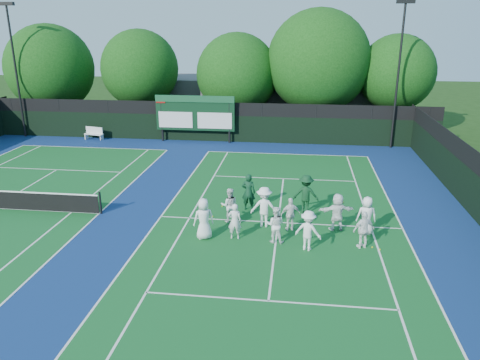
# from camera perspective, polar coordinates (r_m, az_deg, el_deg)

# --- Properties ---
(ground) EXTENTS (120.00, 120.00, 0.00)m
(ground) POSITION_cam_1_polar(r_m,az_deg,el_deg) (20.49, 4.53, -6.32)
(ground) COLOR #17350E
(ground) RESTS_ON ground
(court_apron) EXTENTS (34.00, 32.00, 0.01)m
(court_apron) POSITION_cam_1_polar(r_m,az_deg,el_deg) (22.42, -10.88, -4.35)
(court_apron) COLOR navy
(court_apron) RESTS_ON ground
(near_court) EXTENTS (11.05, 23.85, 0.01)m
(near_court) POSITION_cam_1_polar(r_m,az_deg,el_deg) (21.39, 4.67, -5.18)
(near_court) COLOR #115420
(near_court) RESTS_ON ground
(back_fence) EXTENTS (34.00, 0.08, 3.00)m
(back_fence) POSITION_cam_1_polar(r_m,az_deg,el_deg) (35.97, -3.75, 6.86)
(back_fence) COLOR black
(back_fence) RESTS_ON ground
(scoreboard) EXTENTS (6.00, 0.21, 3.55)m
(scoreboard) POSITION_cam_1_polar(r_m,az_deg,el_deg) (35.62, -5.52, 8.07)
(scoreboard) COLOR black
(scoreboard) RESTS_ON ground
(clubhouse) EXTENTS (18.00, 6.00, 4.00)m
(clubhouse) POSITION_cam_1_polar(r_m,az_deg,el_deg) (43.18, 3.55, 9.69)
(clubhouse) COLOR #515155
(clubhouse) RESTS_ON ground
(light_pole_left) EXTENTS (1.20, 0.30, 10.12)m
(light_pole_left) POSITION_cam_1_polar(r_m,az_deg,el_deg) (40.66, -25.87, 13.50)
(light_pole_left) COLOR black
(light_pole_left) RESTS_ON ground
(light_pole_right) EXTENTS (1.20, 0.30, 10.12)m
(light_pole_right) POSITION_cam_1_polar(r_m,az_deg,el_deg) (35.03, 18.90, 13.80)
(light_pole_right) COLOR black
(light_pole_right) RESTS_ON ground
(bench) EXTENTS (1.61, 0.80, 0.99)m
(bench) POSITION_cam_1_polar(r_m,az_deg,el_deg) (38.30, -17.36, 5.51)
(bench) COLOR silver
(bench) RESTS_ON ground
(tree_a) EXTENTS (7.30, 7.30, 8.68)m
(tree_a) POSITION_cam_1_polar(r_m,az_deg,el_deg) (43.66, -21.90, 12.28)
(tree_a) COLOR black
(tree_a) RESTS_ON ground
(tree_b) EXTENTS (6.34, 6.34, 8.26)m
(tree_b) POSITION_cam_1_polar(r_m,az_deg,el_deg) (40.49, -11.86, 12.92)
(tree_b) COLOR black
(tree_b) RESTS_ON ground
(tree_c) EXTENTS (6.54, 6.54, 8.02)m
(tree_c) POSITION_cam_1_polar(r_m,az_deg,el_deg) (38.69, -0.12, 12.55)
(tree_c) COLOR black
(tree_c) RESTS_ON ground
(tree_d) EXTENTS (8.08, 8.08, 9.84)m
(tree_d) POSITION_cam_1_polar(r_m,az_deg,el_deg) (38.32, 9.77, 13.75)
(tree_d) COLOR black
(tree_d) RESTS_ON ground
(tree_e) EXTENTS (5.87, 5.87, 7.94)m
(tree_e) POSITION_cam_1_polar(r_m,az_deg,el_deg) (39.08, 18.73, 12.06)
(tree_e) COLOR black
(tree_e) RESTS_ON ground
(tennis_ball_0) EXTENTS (0.07, 0.07, 0.07)m
(tennis_ball_0) POSITION_cam_1_polar(r_m,az_deg,el_deg) (21.94, -3.34, -4.46)
(tennis_ball_0) COLOR #BBD218
(tennis_ball_0) RESTS_ON ground
(tennis_ball_1) EXTENTS (0.07, 0.07, 0.07)m
(tennis_ball_1) POSITION_cam_1_polar(r_m,az_deg,el_deg) (24.19, 12.44, -2.65)
(tennis_ball_1) COLOR #BBD218
(tennis_ball_1) RESTS_ON ground
(tennis_ball_2) EXTENTS (0.07, 0.07, 0.07)m
(tennis_ball_2) POSITION_cam_1_polar(r_m,az_deg,el_deg) (19.75, 15.82, -7.89)
(tennis_ball_2) COLOR #BBD218
(tennis_ball_2) RESTS_ON ground
(tennis_ball_3) EXTENTS (0.07, 0.07, 0.07)m
(tennis_ball_3) POSITION_cam_1_polar(r_m,az_deg,el_deg) (23.12, -2.19, -3.21)
(tennis_ball_3) COLOR #BBD218
(tennis_ball_3) RESTS_ON ground
(tennis_ball_4) EXTENTS (0.07, 0.07, 0.07)m
(tennis_ball_4) POSITION_cam_1_polar(r_m,az_deg,el_deg) (24.65, 2.50, -1.80)
(tennis_ball_4) COLOR #BBD218
(tennis_ball_4) RESTS_ON ground
(tennis_ball_5) EXTENTS (0.07, 0.07, 0.07)m
(tennis_ball_5) POSITION_cam_1_polar(r_m,az_deg,el_deg) (19.65, 16.68, -8.12)
(tennis_ball_5) COLOR #BBD218
(tennis_ball_5) RESTS_ON ground
(player_front_0) EXTENTS (1.02, 0.86, 1.77)m
(player_front_0) POSITION_cam_1_polar(r_m,az_deg,el_deg) (19.54, -4.44, -4.73)
(player_front_0) COLOR white
(player_front_0) RESTS_ON ground
(player_front_1) EXTENTS (0.59, 0.40, 1.57)m
(player_front_1) POSITION_cam_1_polar(r_m,az_deg,el_deg) (19.51, -0.65, -5.05)
(player_front_1) COLOR silver
(player_front_1) RESTS_ON ground
(player_front_2) EXTENTS (0.81, 0.66, 1.56)m
(player_front_2) POSITION_cam_1_polar(r_m,az_deg,el_deg) (19.26, 4.33, -5.45)
(player_front_2) COLOR white
(player_front_2) RESTS_ON ground
(player_front_3) EXTENTS (1.22, 0.94, 1.66)m
(player_front_3) POSITION_cam_1_polar(r_m,az_deg,el_deg) (18.74, 8.30, -6.13)
(player_front_3) COLOR white
(player_front_3) RESTS_ON ground
(player_front_4) EXTENTS (1.00, 0.71, 1.57)m
(player_front_4) POSITION_cam_1_polar(r_m,az_deg,el_deg) (19.36, 14.84, -5.90)
(player_front_4) COLOR white
(player_front_4) RESTS_ON ground
(player_back_0) EXTENTS (0.87, 0.73, 1.61)m
(player_back_0) POSITION_cam_1_polar(r_m,az_deg,el_deg) (21.14, -1.29, -3.09)
(player_back_0) COLOR silver
(player_back_0) RESTS_ON ground
(player_back_1) EXTENTS (1.23, 0.75, 1.84)m
(player_back_1) POSITION_cam_1_polar(r_m,az_deg,el_deg) (20.64, 2.96, -3.31)
(player_back_1) COLOR white
(player_back_1) RESTS_ON ground
(player_back_2) EXTENTS (0.95, 0.62, 1.50)m
(player_back_2) POSITION_cam_1_polar(r_m,az_deg,el_deg) (20.41, 6.18, -4.17)
(player_back_2) COLOR white
(player_back_2) RESTS_ON ground
(player_back_3) EXTENTS (1.63, 0.83, 1.68)m
(player_back_3) POSITION_cam_1_polar(r_m,az_deg,el_deg) (20.73, 11.76, -3.83)
(player_back_3) COLOR white
(player_back_3) RESTS_ON ground
(player_back_4) EXTENTS (0.84, 0.56, 1.70)m
(player_back_4) POSITION_cam_1_polar(r_m,az_deg,el_deg) (20.59, 15.17, -4.24)
(player_back_4) COLOR white
(player_back_4) RESTS_ON ground
(coach_left) EXTENTS (0.70, 0.49, 1.82)m
(coach_left) POSITION_cam_1_polar(r_m,az_deg,el_deg) (22.46, 1.04, -1.48)
(coach_left) COLOR #0E361F
(coach_left) RESTS_ON ground
(coach_right) EXTENTS (1.25, 0.77, 1.88)m
(coach_right) POSITION_cam_1_polar(r_m,az_deg,el_deg) (22.32, 8.03, -1.71)
(coach_right) COLOR #0F371B
(coach_right) RESTS_ON ground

